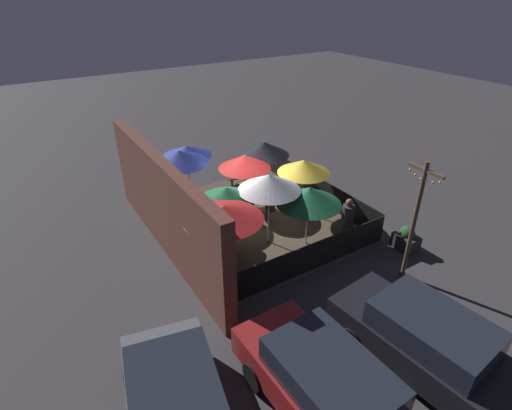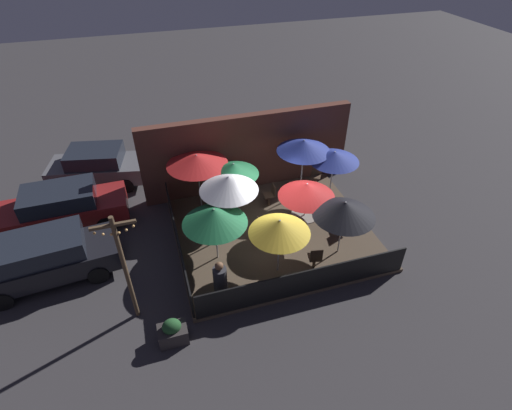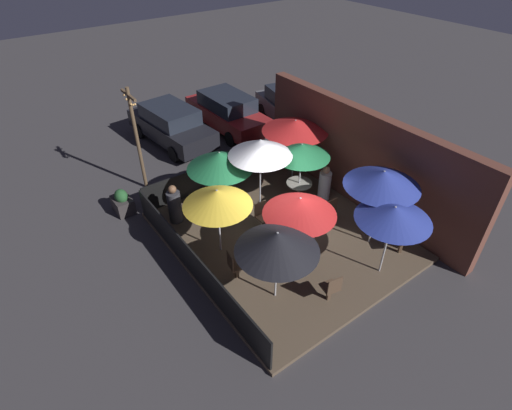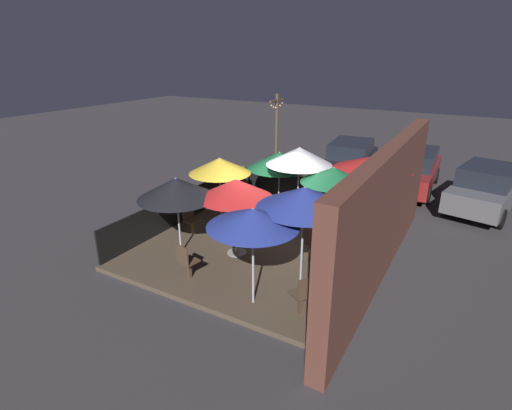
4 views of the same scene
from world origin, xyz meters
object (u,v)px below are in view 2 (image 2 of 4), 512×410
(patio_umbrella_5, at_px, (229,183))
(dining_table_0, at_px, (304,218))
(patio_umbrella_0, at_px, (307,190))
(patron_0, at_px, (220,280))
(patio_umbrella_4, at_px, (334,156))
(patio_chair_0, at_px, (271,194))
(patio_chair_1, at_px, (351,218))
(parked_car_0, at_px, (46,258))
(patio_umbrella_2, at_px, (345,209))
(light_post, at_px, (124,265))
(patio_chair_3, at_px, (316,175))
(patron_1, at_px, (240,187))
(planter_box, at_px, (173,332))
(patio_umbrella_8, at_px, (197,160))
(patio_umbrella_3, at_px, (214,216))
(patio_chair_2, at_px, (263,229))
(dining_table_1, at_px, (235,199))
(patio_umbrella_7, at_px, (304,146))
(parked_car_1, at_px, (62,207))
(patio_umbrella_1, at_px, (234,169))
(parked_car_2, at_px, (98,166))
(patio_umbrella_6, at_px, (280,227))
(patio_chair_4, at_px, (315,258))

(patio_umbrella_5, xyz_separation_m, dining_table_0, (2.54, -0.61, -1.59))
(patio_umbrella_0, bearing_deg, patio_umbrella_5, 166.48)
(patio_umbrella_5, relative_size, patron_0, 1.87)
(patio_umbrella_4, relative_size, patio_chair_0, 2.32)
(patio_chair_0, distance_m, patio_chair_1, 3.17)
(patio_umbrella_0, height_order, parked_car_0, patio_umbrella_0)
(patio_umbrella_2, relative_size, patron_0, 1.60)
(light_post, bearing_deg, patio_chair_3, 30.70)
(patron_0, height_order, light_post, light_post)
(patron_1, xyz_separation_m, planter_box, (-3.47, -5.70, -0.32))
(patio_umbrella_8, height_order, light_post, light_post)
(patio_umbrella_8, relative_size, patron_1, 1.81)
(patio_umbrella_3, height_order, patio_chair_2, patio_umbrella_3)
(patio_umbrella_5, xyz_separation_m, dining_table_1, (0.49, 1.24, -1.63))
(patio_umbrella_7, bearing_deg, patron_0, -135.78)
(patio_umbrella_5, xyz_separation_m, light_post, (-3.46, -2.52, -0.25))
(patio_umbrella_4, bearing_deg, patio_umbrella_0, -138.84)
(patio_umbrella_3, height_order, patio_umbrella_7, patio_umbrella_7)
(patio_umbrella_2, xyz_separation_m, patron_0, (-4.23, -0.64, -1.25))
(dining_table_1, bearing_deg, patio_umbrella_0, -42.06)
(patio_chair_1, bearing_deg, patio_umbrella_3, 11.84)
(planter_box, height_order, parked_car_1, parked_car_1)
(patio_umbrella_5, bearing_deg, patio_umbrella_1, 68.63)
(parked_car_2, bearing_deg, planter_box, -65.89)
(patio_umbrella_1, xyz_separation_m, patio_umbrella_7, (2.82, 0.34, 0.30))
(patio_umbrella_5, distance_m, parked_car_2, 6.87)
(dining_table_0, xyz_separation_m, parked_car_1, (-8.22, 3.01, 0.12))
(patio_umbrella_0, bearing_deg, patio_umbrella_8, 141.32)
(patio_umbrella_1, bearing_deg, patio_chair_1, -30.30)
(parked_car_0, bearing_deg, patio_chair_3, 6.52)
(dining_table_0, distance_m, dining_table_1, 2.77)
(patio_umbrella_8, xyz_separation_m, patio_chair_1, (4.92, -2.92, -1.60))
(patron_1, bearing_deg, patio_umbrella_4, -154.69)
(patron_1, bearing_deg, patio_umbrella_6, 134.90)
(patio_chair_0, bearing_deg, parked_car_0, 11.02)
(patio_chair_2, distance_m, parked_car_1, 7.32)
(patron_1, bearing_deg, patio_chair_2, 135.03)
(patio_umbrella_6, xyz_separation_m, patio_chair_4, (1.16, -0.28, -1.37))
(patio_umbrella_6, relative_size, patio_chair_0, 2.23)
(patio_umbrella_5, xyz_separation_m, patio_chair_3, (4.16, 2.00, -1.69))
(patio_umbrella_7, relative_size, light_post, 0.67)
(patio_chair_4, bearing_deg, patio_chair_0, 15.62)
(dining_table_1, distance_m, parked_car_1, 6.27)
(patio_umbrella_7, bearing_deg, planter_box, -138.04)
(patio_umbrella_0, bearing_deg, patio_umbrella_4, 41.16)
(patio_chair_2, bearing_deg, patio_chair_1, -6.24)
(planter_box, distance_m, parked_car_0, 4.89)
(patio_chair_1, relative_size, patron_1, 0.72)
(patron_1, xyz_separation_m, parked_car_2, (-5.38, 3.00, 0.16))
(patron_1, height_order, light_post, light_post)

